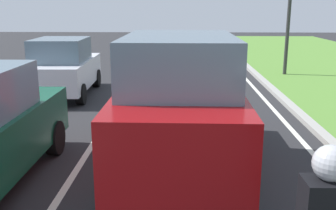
# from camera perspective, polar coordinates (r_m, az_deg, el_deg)

# --- Properties ---
(ground_plane) EXTENTS (60.00, 60.00, 0.00)m
(ground_plane) POSITION_cam_1_polar(r_m,az_deg,el_deg) (12.28, -3.20, 1.48)
(ground_plane) COLOR #262628
(lane_line_center) EXTENTS (0.12, 32.00, 0.01)m
(lane_line_center) POSITION_cam_1_polar(r_m,az_deg,el_deg) (12.36, -6.44, 1.51)
(lane_line_center) COLOR silver
(lane_line_center) RESTS_ON ground
(lane_line_right_edge) EXTENTS (0.12, 32.00, 0.01)m
(lane_line_right_edge) POSITION_cam_1_polar(r_m,az_deg,el_deg) (12.50, 13.48, 1.34)
(lane_line_right_edge) COLOR silver
(lane_line_right_edge) RESTS_ON ground
(curb_right) EXTENTS (0.24, 48.00, 0.12)m
(curb_right) POSITION_cam_1_polar(r_m,az_deg,el_deg) (12.59, 15.72, 1.57)
(curb_right) COLOR #9E9B93
(curb_right) RESTS_ON ground
(car_suv_ahead) EXTENTS (2.00, 4.52, 2.28)m
(car_suv_ahead) POSITION_cam_1_polar(r_m,az_deg,el_deg) (6.47, 1.65, 0.38)
(car_suv_ahead) COLOR maroon
(car_suv_ahead) RESTS_ON ground
(car_hatchback_far) EXTENTS (1.84, 3.76, 1.78)m
(car_hatchback_far) POSITION_cam_1_polar(r_m,az_deg,el_deg) (12.49, -15.05, 5.35)
(car_hatchback_far) COLOR silver
(car_hatchback_far) RESTS_ON ground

